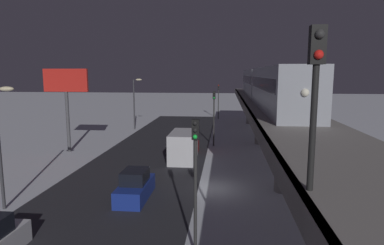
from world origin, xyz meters
The scene contains 13 objects.
ground_plane centered at (0.00, 0.00, 0.00)m, with size 240.00×240.00×0.00m, color silver.
avenue_asphalt centered at (6.32, 0.00, 0.00)m, with size 11.00×81.74×0.01m, color #28282D.
elevated_railway centered at (-5.28, 0.00, 4.78)m, with size 5.00×81.74×5.51m.
subway_train centered at (-5.37, -13.40, 7.29)m, with size 2.94×36.87×3.40m.
rail_signal centered at (-3.21, 15.20, 8.24)m, with size 0.36×0.41×4.00m.
sedan_blue centered at (4.92, 2.42, 0.80)m, with size 1.80×4.40×1.97m.
box_truck centered at (2.92, -8.70, 1.35)m, with size 2.40×7.40×2.80m.
traffic_light_near centered at (0.22, 9.05, 4.20)m, with size 0.32×0.44×6.40m.
traffic_light_mid centered at (0.22, -14.46, 4.20)m, with size 0.32×0.44×6.40m.
traffic_light_far centered at (0.22, -37.96, 4.20)m, with size 0.32×0.44×6.40m.
commercial_billboard centered at (15.69, -10.03, 6.83)m, with size 4.80×0.36×8.90m.
street_lamp_near centered at (12.39, 5.00, 4.81)m, with size 1.35×0.44×7.65m.
street_lamp_far centered at (12.39, -25.00, 4.81)m, with size 1.35×0.44×7.65m.
Camera 1 is at (-1.08, 23.33, 8.40)m, focal length 30.82 mm.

